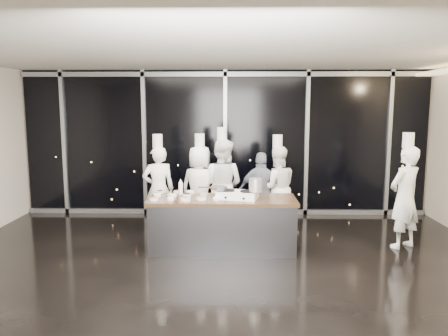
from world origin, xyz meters
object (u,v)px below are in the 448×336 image
object	(u,v)px
guest	(262,192)
demo_counter	(223,224)
stock_pot	(256,185)
chef_center	(222,184)
chef_right	(277,187)
frying_pan	(219,188)
chef_far_left	(159,188)
stove	(237,195)
chef_side	(405,196)
chef_left	(200,187)

from	to	relation	value
guest	demo_counter	bearing A→B (deg)	69.17
demo_counter	guest	size ratio (longest dim) A/B	1.60
stock_pot	chef_center	size ratio (longest dim) A/B	0.11
guest	chef_right	distance (m)	0.33
stock_pot	guest	size ratio (longest dim) A/B	0.14
frying_pan	chef_far_left	bearing A→B (deg)	153.40
chef_center	stove	bearing A→B (deg)	123.61
stove	stock_pot	size ratio (longest dim) A/B	3.36
guest	chef_side	world-z (taller)	chef_side
frying_pan	chef_side	size ratio (longest dim) A/B	0.26
chef_center	chef_right	xyz separation A→B (m)	(1.08, 0.06, -0.07)
demo_counter	frying_pan	world-z (taller)	frying_pan
demo_counter	chef_left	xyz separation A→B (m)	(-0.47, 1.25, 0.39)
chef_center	chef_right	bearing A→B (deg)	-156.05
frying_pan	chef_left	world-z (taller)	chef_left
frying_pan	chef_far_left	xyz separation A→B (m)	(-1.19, 1.00, -0.21)
chef_left	chef_side	world-z (taller)	chef_side
frying_pan	chef_right	bearing A→B (deg)	62.37
chef_right	chef_side	size ratio (longest dim) A/B	0.94
stock_pot	stove	bearing A→B (deg)	163.19
guest	frying_pan	bearing A→B (deg)	65.50
chef_left	chef_side	xyz separation A→B (m)	(3.58, -1.04, 0.05)
chef_left	chef_right	distance (m)	1.51
frying_pan	chef_right	distance (m)	1.70
stove	chef_side	xyz separation A→B (m)	(2.86, 0.23, -0.07)
stove	chef_center	bearing A→B (deg)	116.45
frying_pan	chef_far_left	world-z (taller)	chef_far_left
chef_side	chef_far_left	bearing A→B (deg)	-41.83
frying_pan	chef_left	xyz separation A→B (m)	(-0.40, 1.19, -0.22)
chef_far_left	chef_right	bearing A→B (deg)	169.50
stove	frying_pan	size ratio (longest dim) A/B	1.41
demo_counter	frying_pan	size ratio (longest dim) A/B	4.79
demo_counter	chef_center	bearing A→B (deg)	91.90
chef_left	guest	world-z (taller)	chef_left
demo_counter	stove	size ratio (longest dim) A/B	3.38
demo_counter	guest	distance (m)	1.45
chef_right	chef_side	bearing A→B (deg)	143.77
stove	chef_side	distance (m)	2.87
chef_left	chef_center	distance (m)	0.43
chef_side	guest	bearing A→B (deg)	-53.53
chef_center	stock_pot	bearing A→B (deg)	133.98
frying_pan	chef_side	xyz separation A→B (m)	(3.18, 0.16, -0.16)
chef_side	stock_pot	bearing A→B (deg)	-23.75
demo_counter	chef_left	size ratio (longest dim) A/B	1.30
chef_far_left	guest	size ratio (longest dim) A/B	1.23
frying_pan	chef_center	xyz separation A→B (m)	(0.03, 1.20, -0.16)
chef_far_left	demo_counter	bearing A→B (deg)	122.81
frying_pan	chef_left	size ratio (longest dim) A/B	0.27
chef_center	guest	xyz separation A→B (m)	(0.77, -0.05, -0.13)
chef_far_left	chef_side	distance (m)	4.45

